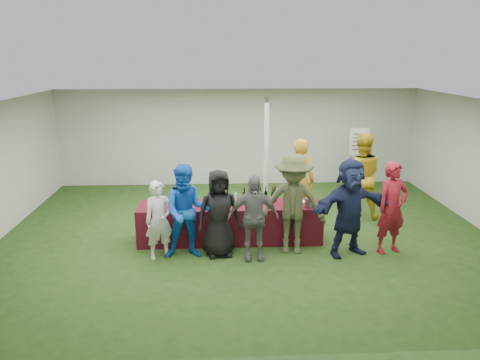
{
  "coord_description": "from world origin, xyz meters",
  "views": [
    {
      "loc": [
        -0.59,
        -9.0,
        3.62
      ],
      "look_at": [
        -0.16,
        -0.24,
        1.25
      ],
      "focal_mm": 35.0,
      "sensor_mm": 36.0,
      "label": 1
    }
  ],
  "objects_px": {
    "customer_1": "(187,212)",
    "staff_pourer": "(299,181)",
    "dump_bucket": "(310,202)",
    "staff_back": "(360,176)",
    "wine_list_sign": "(359,147)",
    "customer_2": "(219,213)",
    "customer_5": "(350,208)",
    "customer_4": "(293,204)",
    "customer_6": "(392,208)",
    "serving_table": "(230,223)",
    "customer_0": "(159,220)",
    "customer_3": "(253,218)"
  },
  "relations": [
    {
      "from": "customer_3",
      "to": "customer_4",
      "type": "xyz_separation_m",
      "value": [
        0.75,
        0.26,
        0.16
      ]
    },
    {
      "from": "customer_3",
      "to": "customer_4",
      "type": "height_order",
      "value": "customer_4"
    },
    {
      "from": "serving_table",
      "to": "staff_back",
      "type": "bearing_deg",
      "value": 22.5
    },
    {
      "from": "dump_bucket",
      "to": "staff_back",
      "type": "xyz_separation_m",
      "value": [
        1.42,
        1.45,
        0.13
      ]
    },
    {
      "from": "customer_2",
      "to": "customer_6",
      "type": "height_order",
      "value": "customer_6"
    },
    {
      "from": "customer_4",
      "to": "customer_5",
      "type": "relative_size",
      "value": 1.04
    },
    {
      "from": "staff_pourer",
      "to": "customer_4",
      "type": "relative_size",
      "value": 1.0
    },
    {
      "from": "serving_table",
      "to": "customer_5",
      "type": "height_order",
      "value": "customer_5"
    },
    {
      "from": "customer_1",
      "to": "customer_4",
      "type": "distance_m",
      "value": 1.94
    },
    {
      "from": "customer_5",
      "to": "serving_table",
      "type": "bearing_deg",
      "value": 141.89
    },
    {
      "from": "wine_list_sign",
      "to": "staff_back",
      "type": "distance_m",
      "value": 1.73
    },
    {
      "from": "customer_0",
      "to": "customer_3",
      "type": "xyz_separation_m",
      "value": [
        1.69,
        -0.13,
        0.07
      ]
    },
    {
      "from": "dump_bucket",
      "to": "customer_6",
      "type": "xyz_separation_m",
      "value": [
        1.43,
        -0.49,
        0.03
      ]
    },
    {
      "from": "customer_1",
      "to": "customer_5",
      "type": "height_order",
      "value": "customer_5"
    },
    {
      "from": "dump_bucket",
      "to": "customer_6",
      "type": "height_order",
      "value": "customer_6"
    },
    {
      "from": "dump_bucket",
      "to": "customer_5",
      "type": "relative_size",
      "value": 0.12
    },
    {
      "from": "customer_4",
      "to": "customer_6",
      "type": "xyz_separation_m",
      "value": [
        1.83,
        -0.08,
        -0.07
      ]
    },
    {
      "from": "serving_table",
      "to": "staff_pourer",
      "type": "relative_size",
      "value": 1.91
    },
    {
      "from": "customer_6",
      "to": "staff_pourer",
      "type": "bearing_deg",
      "value": 111.29
    },
    {
      "from": "staff_back",
      "to": "customer_1",
      "type": "bearing_deg",
      "value": 36.6
    },
    {
      "from": "dump_bucket",
      "to": "customer_2",
      "type": "relative_size",
      "value": 0.13
    },
    {
      "from": "staff_pourer",
      "to": "customer_5",
      "type": "relative_size",
      "value": 1.03
    },
    {
      "from": "customer_2",
      "to": "staff_pourer",
      "type": "bearing_deg",
      "value": 34.15
    },
    {
      "from": "serving_table",
      "to": "customer_4",
      "type": "relative_size",
      "value": 1.9
    },
    {
      "from": "dump_bucket",
      "to": "wine_list_sign",
      "type": "distance_m",
      "value": 3.63
    },
    {
      "from": "wine_list_sign",
      "to": "customer_2",
      "type": "bearing_deg",
      "value": -135.48
    },
    {
      "from": "dump_bucket",
      "to": "staff_back",
      "type": "height_order",
      "value": "staff_back"
    },
    {
      "from": "staff_pourer",
      "to": "customer_1",
      "type": "xyz_separation_m",
      "value": [
        -2.34,
        -1.76,
        -0.07
      ]
    },
    {
      "from": "customer_5",
      "to": "staff_pourer",
      "type": "bearing_deg",
      "value": 90.8
    },
    {
      "from": "serving_table",
      "to": "wine_list_sign",
      "type": "height_order",
      "value": "wine_list_sign"
    },
    {
      "from": "dump_bucket",
      "to": "customer_0",
      "type": "distance_m",
      "value": 2.9
    },
    {
      "from": "staff_pourer",
      "to": "customer_4",
      "type": "height_order",
      "value": "customer_4"
    },
    {
      "from": "staff_pourer",
      "to": "customer_4",
      "type": "distance_m",
      "value": 1.69
    },
    {
      "from": "dump_bucket",
      "to": "staff_pourer",
      "type": "relative_size",
      "value": 0.11
    },
    {
      "from": "customer_2",
      "to": "customer_4",
      "type": "relative_size",
      "value": 0.86
    },
    {
      "from": "staff_pourer",
      "to": "customer_6",
      "type": "xyz_separation_m",
      "value": [
        1.44,
        -1.72,
        -0.07
      ]
    },
    {
      "from": "wine_list_sign",
      "to": "customer_0",
      "type": "height_order",
      "value": "wine_list_sign"
    },
    {
      "from": "wine_list_sign",
      "to": "staff_pourer",
      "type": "xyz_separation_m",
      "value": [
        -1.86,
        -1.86,
        -0.37
      ]
    },
    {
      "from": "dump_bucket",
      "to": "customer_5",
      "type": "distance_m",
      "value": 0.83
    },
    {
      "from": "customer_1",
      "to": "staff_pourer",
      "type": "bearing_deg",
      "value": 34.07
    },
    {
      "from": "serving_table",
      "to": "customer_4",
      "type": "height_order",
      "value": "customer_4"
    },
    {
      "from": "dump_bucket",
      "to": "staff_pourer",
      "type": "bearing_deg",
      "value": 90.37
    },
    {
      "from": "serving_table",
      "to": "customer_1",
      "type": "height_order",
      "value": "customer_1"
    },
    {
      "from": "dump_bucket",
      "to": "wine_list_sign",
      "type": "xyz_separation_m",
      "value": [
        1.85,
        3.09,
        0.48
      ]
    },
    {
      "from": "customer_0",
      "to": "customer_2",
      "type": "relative_size",
      "value": 0.89
    },
    {
      "from": "dump_bucket",
      "to": "customer_4",
      "type": "height_order",
      "value": "customer_4"
    },
    {
      "from": "dump_bucket",
      "to": "customer_6",
      "type": "bearing_deg",
      "value": -18.84
    },
    {
      "from": "customer_1",
      "to": "customer_5",
      "type": "distance_m",
      "value": 2.96
    },
    {
      "from": "dump_bucket",
      "to": "customer_1",
      "type": "xyz_separation_m",
      "value": [
        -2.34,
        -0.53,
        0.03
      ]
    },
    {
      "from": "serving_table",
      "to": "customer_0",
      "type": "xyz_separation_m",
      "value": [
        -1.3,
        -0.75,
        0.35
      ]
    }
  ]
}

